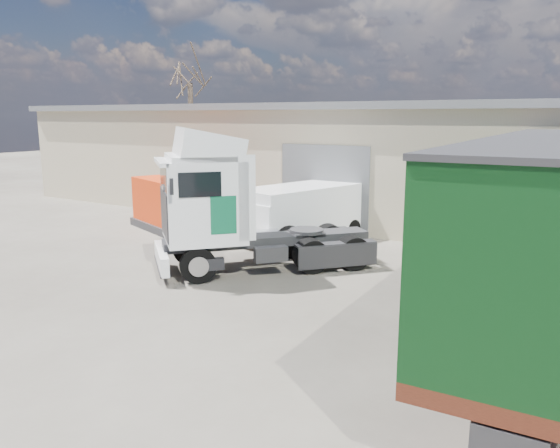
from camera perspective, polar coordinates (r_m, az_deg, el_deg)
The scene contains 7 objects.
ground at distance 13.73m, azimuth -7.94°, elevation -9.17°, with size 120.00×120.00×0.00m, color #2A2722.
warehouse at distance 29.57m, azimuth 3.27°, elevation 7.18°, with size 30.60×12.60×5.42m.
bare_tree at distance 39.90m, azimuth -9.43°, elevation 15.67°, with size 4.00×4.00×9.60m.
tractor_unit at distance 16.87m, azimuth -5.17°, elevation 1.33°, with size 6.15×6.54×4.44m.
box_trailer at distance 13.07m, azimuth 27.00°, elevation 0.68°, with size 3.40×13.18×4.34m.
panel_van at distance 20.77m, azimuth 1.97°, elevation 1.12°, with size 3.39×5.62×2.15m.
orange_skip at distance 23.86m, azimuth -11.56°, elevation 1.80°, with size 3.97×3.21×2.15m.
Camera 1 is at (8.43, -9.73, 4.78)m, focal length 35.00 mm.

